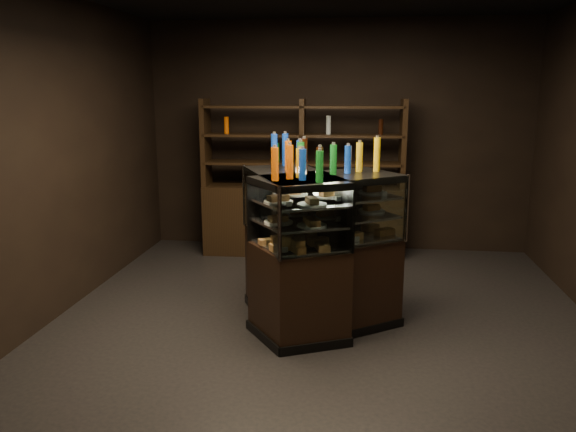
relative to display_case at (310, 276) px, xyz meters
name	(u,v)px	position (x,y,z in m)	size (l,w,h in m)	color
ground	(323,317)	(0.12, 0.21, -0.47)	(5.00, 5.00, 0.00)	black
room_shell	(326,109)	(0.12, 0.21, 1.47)	(5.02, 5.02, 3.01)	black
display_case	(310,276)	(0.00, 0.00, 0.00)	(1.56, 1.43, 1.40)	black
food_display	(310,212)	(0.00, 0.00, 0.59)	(1.16, 1.15, 0.43)	#C48246
bottles_top	(311,158)	(0.00, 0.00, 1.06)	(1.00, 1.01, 0.30)	black
potted_conifer	(385,276)	(0.68, 0.33, -0.08)	(0.32, 0.32, 0.68)	black
back_shelving	(302,209)	(-0.30, 2.26, 0.13)	(2.56, 0.50, 2.00)	black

